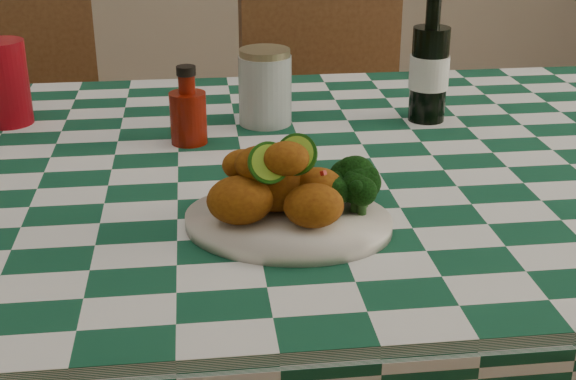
{
  "coord_description": "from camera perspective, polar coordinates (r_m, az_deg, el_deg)",
  "views": [
    {
      "loc": [
        -0.07,
        -1.18,
        1.25
      ],
      "look_at": [
        0.04,
        -0.24,
        0.84
      ],
      "focal_mm": 50.0,
      "sensor_mm": 36.0,
      "label": 1
    }
  ],
  "objects": [
    {
      "name": "dining_table",
      "position": [
        1.46,
        -2.85,
        -12.63
      ],
      "size": [
        1.66,
        1.06,
        0.79
      ],
      "primitive_type": null,
      "color": "#124830",
      "rests_on": "ground"
    },
    {
      "name": "beer_bottle",
      "position": [
        1.47,
        10.08,
        9.41
      ],
      "size": [
        0.08,
        0.08,
        0.24
      ],
      "primitive_type": null,
      "rotation": [
        0.0,
        0.0,
        0.13
      ],
      "color": "black",
      "rests_on": "dining_table"
    },
    {
      "name": "plate",
      "position": [
        1.05,
        0.0,
        -2.31
      ],
      "size": [
        0.32,
        0.28,
        0.02
      ],
      "primitive_type": null,
      "rotation": [
        0.0,
        0.0,
        -0.29
      ],
      "color": "silver",
      "rests_on": "dining_table"
    },
    {
      "name": "broccoli_side",
      "position": [
        1.06,
        4.52,
        0.16
      ],
      "size": [
        0.08,
        0.08,
        0.06
      ],
      "primitive_type": null,
      "color": "black",
      "rests_on": "plate"
    },
    {
      "name": "fried_chicken_pile",
      "position": [
        1.02,
        -0.2,
        0.73
      ],
      "size": [
        0.16,
        0.12,
        0.1
      ],
      "primitive_type": null,
      "color": "#8D4E0D",
      "rests_on": "plate"
    },
    {
      "name": "wooden_chair_right",
      "position": [
        2.12,
        3.94,
        2.41
      ],
      "size": [
        0.52,
        0.54,
        0.99
      ],
      "primitive_type": null,
      "rotation": [
        0.0,
        0.0,
        0.15
      ],
      "color": "#472814",
      "rests_on": "ground"
    },
    {
      "name": "red_tumbler",
      "position": [
        1.52,
        -19.54,
        7.2
      ],
      "size": [
        0.1,
        0.1,
        0.15
      ],
      "primitive_type": "cylinder",
      "rotation": [
        0.0,
        0.0,
        -0.12
      ],
      "color": "maroon",
      "rests_on": "dining_table"
    },
    {
      "name": "mason_jar",
      "position": [
        1.44,
        -1.64,
        7.35
      ],
      "size": [
        0.09,
        0.09,
        0.14
      ],
      "primitive_type": null,
      "rotation": [
        0.0,
        0.0,
        -0.05
      ],
      "color": "#B2BCBA",
      "rests_on": "dining_table"
    },
    {
      "name": "wooden_chair_left",
      "position": [
        2.12,
        -17.18,
        0.03
      ],
      "size": [
        0.52,
        0.53,
        0.9
      ],
      "primitive_type": null,
      "rotation": [
        0.0,
        0.0,
        0.31
      ],
      "color": "#472814",
      "rests_on": "ground"
    },
    {
      "name": "ketchup_bottle",
      "position": [
        1.35,
        -7.14,
        6.01
      ],
      "size": [
        0.07,
        0.07,
        0.13
      ],
      "primitive_type": null,
      "rotation": [
        0.0,
        0.0,
        0.2
      ],
      "color": "#711105",
      "rests_on": "dining_table"
    }
  ]
}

